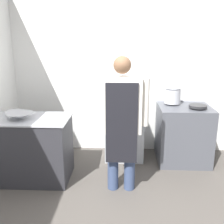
# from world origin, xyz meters

# --- Properties ---
(wall_back) EXTENTS (8.00, 0.05, 2.70)m
(wall_back) POSITION_xyz_m (0.00, 2.16, 1.35)
(wall_back) COLOR white
(wall_back) RESTS_ON ground_plane
(prep_counter) EXTENTS (1.08, 0.68, 0.89)m
(prep_counter) POSITION_xyz_m (-1.04, 1.03, 0.44)
(prep_counter) COLOR #2D2D33
(prep_counter) RESTS_ON ground_plane
(stove) EXTENTS (0.80, 0.74, 0.92)m
(stove) POSITION_xyz_m (1.18, 1.71, 0.45)
(stove) COLOR #4C4F56
(stove) RESTS_ON ground_plane
(fridge_unit) EXTENTS (0.61, 0.60, 0.79)m
(fridge_unit) POSITION_xyz_m (0.25, 1.81, 0.39)
(fridge_unit) COLOR #A8ADB2
(fridge_unit) RESTS_ON ground_plane
(person_cook) EXTENTS (0.66, 0.24, 1.72)m
(person_cook) POSITION_xyz_m (0.21, 0.80, 0.98)
(person_cook) COLOR #38476B
(person_cook) RESTS_ON ground_plane
(mixing_bowl) EXTENTS (0.36, 0.36, 0.09)m
(mixing_bowl) POSITION_xyz_m (-1.13, 0.96, 0.93)
(mixing_bowl) COLOR #B2B5BC
(mixing_bowl) RESTS_ON prep_counter
(small_bowl) EXTENTS (0.23, 0.23, 0.06)m
(small_bowl) POSITION_xyz_m (-1.29, 1.17, 0.92)
(small_bowl) COLOR #B2B5BC
(small_bowl) RESTS_ON prep_counter
(stock_pot) EXTENTS (0.25, 0.25, 0.27)m
(stock_pot) POSITION_xyz_m (1.00, 1.84, 1.05)
(stock_pot) COLOR #B2B5BC
(stock_pot) RESTS_ON stove
(saute_pan) EXTENTS (0.27, 0.27, 0.04)m
(saute_pan) POSITION_xyz_m (1.34, 1.58, 0.94)
(saute_pan) COLOR #262628
(saute_pan) RESTS_ON stove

